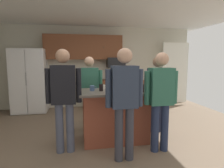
{
  "coord_description": "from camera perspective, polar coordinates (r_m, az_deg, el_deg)",
  "views": [
    {
      "loc": [
        -0.58,
        -3.48,
        1.53
      ],
      "look_at": [
        0.08,
        0.27,
        1.05
      ],
      "focal_mm": 30.4,
      "sensor_mm": 36.0,
      "label": 1
    }
  ],
  "objects": [
    {
      "name": "tumbler_amber",
      "position": [
        3.42,
        9.09,
        -1.27
      ],
      "size": [
        0.07,
        0.07,
        0.14
      ],
      "color": "black",
      "rests_on": "kitchen_island"
    },
    {
      "name": "microwave_over_range",
      "position": [
        6.1,
        1.12,
        6.45
      ],
      "size": [
        0.56,
        0.4,
        0.32
      ],
      "primitive_type": "cube",
      "color": "black"
    },
    {
      "name": "person_elder_center",
      "position": [
        2.82,
        3.73,
        -3.94
      ],
      "size": [
        0.57,
        0.22,
        1.71
      ],
      "rotation": [
        0.0,
        0.0,
        1.57
      ],
      "color": "#383842",
      "rests_on": "ground"
    },
    {
      "name": "person_guest_left",
      "position": [
        4.19,
        -6.74,
        -1.23
      ],
      "size": [
        0.57,
        0.22,
        1.61
      ],
      "rotation": [
        0.0,
        0.0,
        -1.01
      ],
      "color": "#232D4C",
      "rests_on": "ground"
    },
    {
      "name": "french_door_window_panel",
      "position": [
        6.7,
        18.34,
        3.16
      ],
      "size": [
        0.9,
        0.06,
        2.0
      ],
      "primitive_type": "cube",
      "color": "white",
      "rests_on": "ground"
    },
    {
      "name": "person_host_foreground",
      "position": [
        4.09,
        13.37,
        -1.62
      ],
      "size": [
        0.57,
        0.22,
        1.6
      ],
      "rotation": [
        0.0,
        0.0,
        -2.88
      ],
      "color": "#232D4C",
      "rests_on": "ground"
    },
    {
      "name": "mug_ceramic_white",
      "position": [
        3.55,
        -5.97,
        -1.26
      ],
      "size": [
        0.13,
        0.09,
        0.1
      ],
      "color": "#4C6B99",
      "rests_on": "kitchen_island"
    },
    {
      "name": "refrigerator",
      "position": [
        6.06,
        -23.55,
        0.87
      ],
      "size": [
        0.95,
        0.76,
        1.85
      ],
      "color": "white",
      "rests_on": "ground"
    },
    {
      "name": "person_guest_right",
      "position": [
        3.17,
        -14.29,
        -2.9
      ],
      "size": [
        0.57,
        0.22,
        1.71
      ],
      "rotation": [
        0.0,
        0.0,
        0.36
      ],
      "color": "#4C5166",
      "rests_on": "ground"
    },
    {
      "name": "cabinet_run_lower",
      "position": [
        6.17,
        1.13,
        -2.88
      ],
      "size": [
        1.8,
        0.63,
        0.9
      ],
      "color": "brown",
      "rests_on": "ground"
    },
    {
      "name": "glass_pilsner",
      "position": [
        3.51,
        -3.31,
        -1.08
      ],
      "size": [
        0.07,
        0.07,
        0.13
      ],
      "color": "black",
      "rests_on": "kitchen_island"
    },
    {
      "name": "floor",
      "position": [
        3.85,
        -0.54,
        -16.26
      ],
      "size": [
        7.04,
        7.04,
        0.0
      ],
      "primitive_type": "plane",
      "color": "#7F6B56",
      "rests_on": "ground"
    },
    {
      "name": "back_wall",
      "position": [
        6.31,
        -4.79,
        5.09
      ],
      "size": [
        6.4,
        0.1,
        2.6
      ],
      "primitive_type": "cube",
      "color": "beige",
      "rests_on": "ground"
    },
    {
      "name": "glass_stout_tall",
      "position": [
        3.6,
        2.14,
        -0.65
      ],
      "size": [
        0.06,
        0.06,
        0.16
      ],
      "color": "black",
      "rests_on": "kitchen_island"
    },
    {
      "name": "glass_dark_ale",
      "position": [
        3.57,
        8.67,
        -0.75
      ],
      "size": [
        0.07,
        0.07,
        0.16
      ],
      "color": "black",
      "rests_on": "kitchen_island"
    },
    {
      "name": "kitchen_island",
      "position": [
        3.67,
        0.83,
        -9.35
      ],
      "size": [
        1.33,
        0.82,
        0.96
      ],
      "color": "brown",
      "rests_on": "ground"
    },
    {
      "name": "ceiling",
      "position": [
        3.69,
        -0.6,
        24.06
      ],
      "size": [
        7.04,
        7.04,
        0.0
      ],
      "primitive_type": "plane",
      "color": "white"
    },
    {
      "name": "cabinet_run_upper",
      "position": [
        6.09,
        -8.49,
        10.84
      ],
      "size": [
        2.4,
        0.38,
        0.75
      ],
      "color": "brown"
    },
    {
      "name": "person_guest_by_door",
      "position": [
        3.21,
        14.48,
        -3.39
      ],
      "size": [
        0.57,
        0.22,
        1.66
      ],
      "rotation": [
        0.0,
        0.0,
        2.42
      ],
      "color": "#232D4C",
      "rests_on": "ground"
    },
    {
      "name": "mug_blue_stoneware",
      "position": [
        3.71,
        -2.62,
        -0.91
      ],
      "size": [
        0.12,
        0.08,
        0.09
      ],
      "color": "white",
      "rests_on": "kitchen_island"
    }
  ]
}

